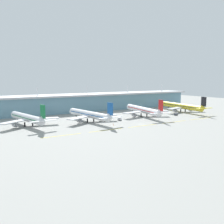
{
  "coord_description": "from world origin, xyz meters",
  "views": [
    {
      "loc": [
        -131.81,
        -167.07,
        37.92
      ],
      "look_at": [
        -7.62,
        32.45,
        7.0
      ],
      "focal_mm": 42.11,
      "sensor_mm": 36.0,
      "label": 1
    }
  ],
  "objects_px": {
    "safety_cone_nose_front": "(113,124)",
    "airliner_nearest": "(28,118)",
    "airliner_near_middle": "(90,115)",
    "baggage_cart": "(120,119)",
    "airliner_far_middle": "(143,110)",
    "airliner_farthest": "(182,106)",
    "safety_cone_left_wingtip": "(114,125)",
    "pushback_tug": "(176,114)"
  },
  "relations": [
    {
      "from": "pushback_tug",
      "to": "airliner_farthest",
      "type": "bearing_deg",
      "value": 31.05
    },
    {
      "from": "airliner_farthest",
      "to": "pushback_tug",
      "type": "bearing_deg",
      "value": -148.95
    },
    {
      "from": "airliner_near_middle",
      "to": "pushback_tug",
      "type": "height_order",
      "value": "airliner_near_middle"
    },
    {
      "from": "airliner_farthest",
      "to": "pushback_tug",
      "type": "xyz_separation_m",
      "value": [
        -24.67,
        -14.86,
        -5.36
      ]
    },
    {
      "from": "baggage_cart",
      "to": "safety_cone_nose_front",
      "type": "bearing_deg",
      "value": -138.29
    },
    {
      "from": "airliner_near_middle",
      "to": "airliner_far_middle",
      "type": "distance_m",
      "value": 58.92
    },
    {
      "from": "pushback_tug",
      "to": "safety_cone_nose_front",
      "type": "xyz_separation_m",
      "value": [
        -81.36,
        -10.45,
        -0.75
      ]
    },
    {
      "from": "airliner_farthest",
      "to": "airliner_far_middle",
      "type": "bearing_deg",
      "value": -175.83
    },
    {
      "from": "safety_cone_left_wingtip",
      "to": "safety_cone_nose_front",
      "type": "distance_m",
      "value": 4.86
    },
    {
      "from": "airliner_nearest",
      "to": "safety_cone_left_wingtip",
      "type": "bearing_deg",
      "value": -29.5
    },
    {
      "from": "airliner_near_middle",
      "to": "safety_cone_left_wingtip",
      "type": "relative_size",
      "value": 96.89
    },
    {
      "from": "airliner_far_middle",
      "to": "baggage_cart",
      "type": "bearing_deg",
      "value": -167.19
    },
    {
      "from": "airliner_near_middle",
      "to": "airliner_nearest",
      "type": "bearing_deg",
      "value": 170.63
    },
    {
      "from": "airliner_farthest",
      "to": "pushback_tug",
      "type": "relative_size",
      "value": 14.47
    },
    {
      "from": "safety_cone_left_wingtip",
      "to": "airliner_nearest",
      "type": "bearing_deg",
      "value": 150.5
    },
    {
      "from": "airliner_farthest",
      "to": "baggage_cart",
      "type": "distance_m",
      "value": 91.6
    },
    {
      "from": "airliner_nearest",
      "to": "pushback_tug",
      "type": "distance_m",
      "value": 143.67
    },
    {
      "from": "airliner_farthest",
      "to": "safety_cone_left_wingtip",
      "type": "height_order",
      "value": "airliner_farthest"
    },
    {
      "from": "airliner_far_middle",
      "to": "safety_cone_nose_front",
      "type": "relative_size",
      "value": 101.72
    },
    {
      "from": "baggage_cart",
      "to": "airliner_far_middle",
      "type": "bearing_deg",
      "value": 12.81
    },
    {
      "from": "airliner_far_middle",
      "to": "safety_cone_nose_front",
      "type": "height_order",
      "value": "airliner_far_middle"
    },
    {
      "from": "airliner_nearest",
      "to": "airliner_far_middle",
      "type": "relative_size",
      "value": 0.86
    },
    {
      "from": "baggage_cart",
      "to": "airliner_farthest",
      "type": "bearing_deg",
      "value": 7.32
    },
    {
      "from": "airliner_far_middle",
      "to": "baggage_cart",
      "type": "xyz_separation_m",
      "value": [
        -32.63,
        -7.42,
        -5.19
      ]
    },
    {
      "from": "baggage_cart",
      "to": "pushback_tug",
      "type": "xyz_separation_m",
      "value": [
        66.04,
        -3.2,
        -0.16
      ]
    },
    {
      "from": "airliner_nearest",
      "to": "airliner_farthest",
      "type": "bearing_deg",
      "value": -1.25
    },
    {
      "from": "safety_cone_left_wingtip",
      "to": "airliner_far_middle",
      "type": "bearing_deg",
      "value": 26.85
    },
    {
      "from": "airliner_near_middle",
      "to": "safety_cone_nose_front",
      "type": "distance_m",
      "value": 24.19
    },
    {
      "from": "safety_cone_nose_front",
      "to": "airliner_nearest",
      "type": "bearing_deg",
      "value": 154.62
    },
    {
      "from": "airliner_near_middle",
      "to": "airliner_far_middle",
      "type": "bearing_deg",
      "value": 0.38
    },
    {
      "from": "airliner_nearest",
      "to": "pushback_tug",
      "type": "xyz_separation_m",
      "value": [
        142.37,
        -18.49,
        -5.35
      ]
    },
    {
      "from": "airliner_near_middle",
      "to": "baggage_cart",
      "type": "height_order",
      "value": "airliner_near_middle"
    },
    {
      "from": "baggage_cart",
      "to": "pushback_tug",
      "type": "height_order",
      "value": "baggage_cart"
    },
    {
      "from": "airliner_farthest",
      "to": "pushback_tug",
      "type": "height_order",
      "value": "airliner_farthest"
    },
    {
      "from": "pushback_tug",
      "to": "airliner_nearest",
      "type": "bearing_deg",
      "value": 172.6
    },
    {
      "from": "airliner_nearest",
      "to": "baggage_cart",
      "type": "bearing_deg",
      "value": -11.32
    },
    {
      "from": "airliner_nearest",
      "to": "airliner_far_middle",
      "type": "xyz_separation_m",
      "value": [
        108.97,
        -7.87,
        0.01
      ]
    },
    {
      "from": "airliner_near_middle",
      "to": "baggage_cart",
      "type": "distance_m",
      "value": 27.69
    },
    {
      "from": "airliner_near_middle",
      "to": "safety_cone_nose_front",
      "type": "relative_size",
      "value": 96.89
    },
    {
      "from": "airliner_far_middle",
      "to": "airliner_farthest",
      "type": "xyz_separation_m",
      "value": [
        58.07,
        4.23,
        0.0
      ]
    },
    {
      "from": "airliner_nearest",
      "to": "airliner_near_middle",
      "type": "bearing_deg",
      "value": -9.37
    },
    {
      "from": "airliner_near_middle",
      "to": "airliner_far_middle",
      "type": "relative_size",
      "value": 0.95
    }
  ]
}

